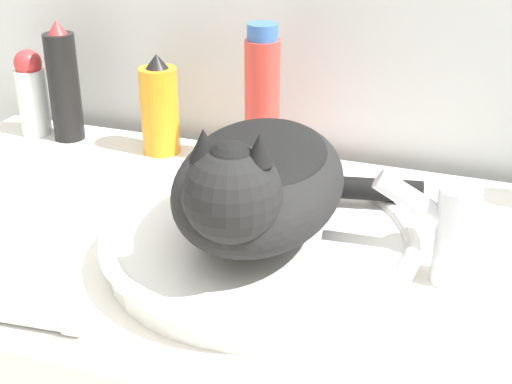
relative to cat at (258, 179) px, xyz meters
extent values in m
cylinder|color=white|center=(0.00, 0.01, -0.09)|extent=(0.35, 0.35, 0.04)
torus|color=white|center=(0.00, 0.01, -0.08)|extent=(0.37, 0.37, 0.02)
ellipsoid|color=black|center=(0.00, 0.01, -0.01)|extent=(0.21, 0.30, 0.11)
ellipsoid|color=black|center=(0.00, 0.01, 0.02)|extent=(0.17, 0.23, 0.05)
sphere|color=black|center=(0.01, -0.10, 0.03)|extent=(0.10, 0.10, 0.10)
sphere|color=black|center=(0.01, -0.10, 0.06)|extent=(0.05, 0.05, 0.05)
cone|color=black|center=(-0.02, -0.10, 0.08)|extent=(0.03, 0.03, 0.03)
cone|color=black|center=(0.04, -0.10, 0.08)|extent=(0.03, 0.03, 0.03)
cylinder|color=black|center=(0.07, 0.12, -0.05)|extent=(0.19, 0.07, 0.03)
cylinder|color=silver|center=(0.21, 0.04, -0.08)|extent=(0.04, 0.04, 0.07)
cylinder|color=silver|center=(0.17, 0.04, -0.02)|extent=(0.10, 0.04, 0.07)
cylinder|color=silver|center=(0.21, 0.04, -0.02)|extent=(0.05, 0.05, 0.05)
cylinder|color=black|center=(-0.43, 0.28, -0.02)|extent=(0.05, 0.05, 0.18)
cone|color=red|center=(-0.43, 0.28, 0.07)|extent=(0.03, 0.03, 0.02)
cylinder|color=#DB3D33|center=(-0.09, 0.28, -0.02)|extent=(0.05, 0.05, 0.19)
cylinder|color=#3866AD|center=(-0.09, 0.28, 0.09)|extent=(0.04, 0.04, 0.02)
cylinder|color=orange|center=(-0.26, 0.28, -0.04)|extent=(0.06, 0.06, 0.14)
cone|color=black|center=(-0.26, 0.28, 0.04)|extent=(0.04, 0.04, 0.02)
cylinder|color=silver|center=(-0.50, 0.28, -0.06)|extent=(0.05, 0.05, 0.11)
sphere|color=red|center=(-0.50, 0.28, 0.01)|extent=(0.04, 0.04, 0.04)
cylinder|color=silver|center=(-0.20, -0.19, -0.10)|extent=(0.12, 0.04, 0.03)
cylinder|color=white|center=(-0.13, -0.18, -0.10)|extent=(0.02, 0.03, 0.03)
camera|label=1|loc=(0.24, -0.67, 0.33)|focal=50.00mm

